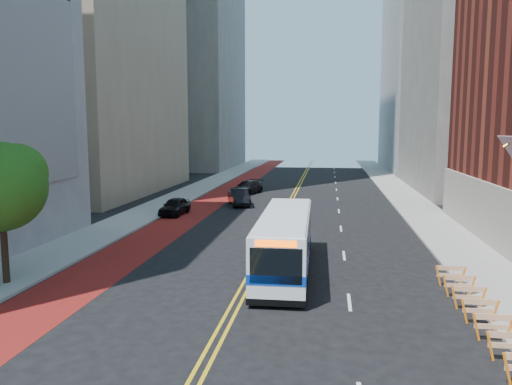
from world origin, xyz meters
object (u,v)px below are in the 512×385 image
object	(u,v)px
car_b	(239,197)
car_c	(248,187)
street_tree	(2,183)
car_a	(175,206)
transit_bus	(285,241)

from	to	relation	value
car_b	car_c	size ratio (longest dim) A/B	0.94
street_tree	car_a	world-z (taller)	street_tree
transit_bus	car_b	distance (m)	22.80
transit_bus	car_b	size ratio (longest dim) A/B	2.37
car_a	car_c	distance (m)	15.09
car_b	street_tree	bearing A→B (deg)	-122.58
street_tree	transit_bus	distance (m)	13.96
car_a	car_c	xyz separation A→B (m)	(3.99, 14.55, 0.01)
transit_bus	car_c	world-z (taller)	transit_bus
car_a	car_b	size ratio (longest dim) A/B	0.90
transit_bus	car_a	xyz separation A→B (m)	(-10.94, 15.78, -0.89)
transit_bus	car_b	xyz separation A→B (m)	(-6.39, 21.86, -0.83)
transit_bus	car_b	bearing A→B (deg)	105.16
car_b	transit_bus	bearing A→B (deg)	-92.32
street_tree	transit_bus	bearing A→B (deg)	18.21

